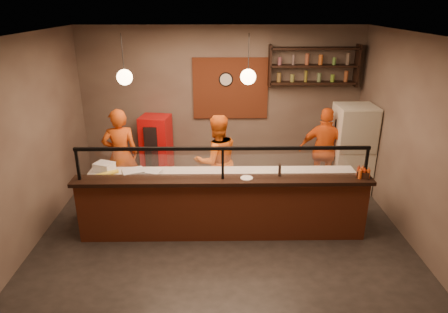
{
  "coord_description": "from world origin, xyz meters",
  "views": [
    {
      "loc": [
        -0.06,
        -5.97,
        3.64
      ],
      "look_at": [
        0.03,
        0.3,
        1.19
      ],
      "focal_mm": 32.0,
      "sensor_mm": 36.0,
      "label": 1
    }
  ],
  "objects_px": {
    "wall_clock": "(226,79)",
    "condiment_caddy": "(363,174)",
    "cook_mid": "(217,161)",
    "red_cooler": "(157,147)",
    "cook_left": "(121,155)",
    "fridge": "(352,149)",
    "cook_right": "(325,151)",
    "pizza_dough": "(263,175)",
    "pepper_mill": "(280,170)"
  },
  "relations": [
    {
      "from": "fridge",
      "to": "pizza_dough",
      "type": "distance_m",
      "value": 2.31
    },
    {
      "from": "wall_clock",
      "to": "pepper_mill",
      "type": "height_order",
      "value": "wall_clock"
    },
    {
      "from": "wall_clock",
      "to": "condiment_caddy",
      "type": "relative_size",
      "value": 1.61
    },
    {
      "from": "cook_left",
      "to": "pizza_dough",
      "type": "xyz_separation_m",
      "value": [
        2.62,
        -1.01,
        0.0
      ]
    },
    {
      "from": "wall_clock",
      "to": "cook_mid",
      "type": "relative_size",
      "value": 0.17
    },
    {
      "from": "condiment_caddy",
      "to": "pepper_mill",
      "type": "xyz_separation_m",
      "value": [
        -1.3,
        0.07,
        0.04
      ]
    },
    {
      "from": "cook_mid",
      "to": "pepper_mill",
      "type": "bearing_deg",
      "value": 111.94
    },
    {
      "from": "cook_left",
      "to": "fridge",
      "type": "bearing_deg",
      "value": 170.66
    },
    {
      "from": "cook_mid",
      "to": "cook_right",
      "type": "relative_size",
      "value": 1.01
    },
    {
      "from": "red_cooler",
      "to": "pepper_mill",
      "type": "bearing_deg",
      "value": -36.38
    },
    {
      "from": "cook_right",
      "to": "cook_mid",
      "type": "bearing_deg",
      "value": 31.36
    },
    {
      "from": "cook_left",
      "to": "fridge",
      "type": "distance_m",
      "value": 4.54
    },
    {
      "from": "cook_left",
      "to": "cook_right",
      "type": "height_order",
      "value": "cook_left"
    },
    {
      "from": "condiment_caddy",
      "to": "pizza_dough",
      "type": "bearing_deg",
      "value": 163.53
    },
    {
      "from": "condiment_caddy",
      "to": "cook_mid",
      "type": "bearing_deg",
      "value": 152.89
    },
    {
      "from": "cook_left",
      "to": "cook_mid",
      "type": "relative_size",
      "value": 1.03
    },
    {
      "from": "cook_left",
      "to": "cook_right",
      "type": "bearing_deg",
      "value": 170.51
    },
    {
      "from": "cook_right",
      "to": "red_cooler",
      "type": "bearing_deg",
      "value": 5.57
    },
    {
      "from": "wall_clock",
      "to": "red_cooler",
      "type": "distance_m",
      "value": 2.08
    },
    {
      "from": "cook_right",
      "to": "pepper_mill",
      "type": "bearing_deg",
      "value": 72.36
    },
    {
      "from": "fridge",
      "to": "pepper_mill",
      "type": "height_order",
      "value": "fridge"
    },
    {
      "from": "cook_mid",
      "to": "red_cooler",
      "type": "xyz_separation_m",
      "value": [
        -1.3,
        1.26,
        -0.19
      ]
    },
    {
      "from": "wall_clock",
      "to": "cook_left",
      "type": "xyz_separation_m",
      "value": [
        -2.03,
        -1.29,
        -1.2
      ]
    },
    {
      "from": "red_cooler",
      "to": "pepper_mill",
      "type": "xyz_separation_m",
      "value": [
        2.3,
        -2.37,
        0.46
      ]
    },
    {
      "from": "pizza_dough",
      "to": "cook_mid",
      "type": "bearing_deg",
      "value": 137.14
    },
    {
      "from": "red_cooler",
      "to": "wall_clock",
      "type": "bearing_deg",
      "value": 21.11
    },
    {
      "from": "wall_clock",
      "to": "fridge",
      "type": "relative_size",
      "value": 0.17
    },
    {
      "from": "fridge",
      "to": "red_cooler",
      "type": "distance_m",
      "value": 4.06
    },
    {
      "from": "wall_clock",
      "to": "fridge",
      "type": "xyz_separation_m",
      "value": [
        2.5,
        -1.0,
        -1.21
      ]
    },
    {
      "from": "red_cooler",
      "to": "cook_right",
      "type": "bearing_deg",
      "value": -2.61
    },
    {
      "from": "wall_clock",
      "to": "cook_right",
      "type": "relative_size",
      "value": 0.17
    },
    {
      "from": "cook_right",
      "to": "condiment_caddy",
      "type": "xyz_separation_m",
      "value": [
        0.15,
        -1.7,
        0.24
      ]
    },
    {
      "from": "cook_left",
      "to": "pepper_mill",
      "type": "distance_m",
      "value": 3.16
    },
    {
      "from": "cook_mid",
      "to": "red_cooler",
      "type": "distance_m",
      "value": 1.82
    },
    {
      "from": "pizza_dough",
      "to": "condiment_caddy",
      "type": "bearing_deg",
      "value": -16.47
    },
    {
      "from": "cook_mid",
      "to": "cook_right",
      "type": "distance_m",
      "value": 2.21
    },
    {
      "from": "cook_right",
      "to": "red_cooler",
      "type": "relative_size",
      "value": 1.25
    },
    {
      "from": "red_cooler",
      "to": "pizza_dough",
      "type": "distance_m",
      "value": 2.89
    },
    {
      "from": "fridge",
      "to": "condiment_caddy",
      "type": "relative_size",
      "value": 9.52
    },
    {
      "from": "fridge",
      "to": "condiment_caddy",
      "type": "distance_m",
      "value": 1.81
    },
    {
      "from": "fridge",
      "to": "condiment_caddy",
      "type": "height_order",
      "value": "fridge"
    },
    {
      "from": "wall_clock",
      "to": "cook_left",
      "type": "distance_m",
      "value": 2.69
    },
    {
      "from": "cook_left",
      "to": "fridge",
      "type": "xyz_separation_m",
      "value": [
        4.53,
        0.29,
        -0.02
      ]
    },
    {
      "from": "pepper_mill",
      "to": "cook_right",
      "type": "bearing_deg",
      "value": 54.74
    },
    {
      "from": "red_cooler",
      "to": "condiment_caddy",
      "type": "xyz_separation_m",
      "value": [
        3.6,
        -2.44,
        0.42
      ]
    },
    {
      "from": "pizza_dough",
      "to": "pepper_mill",
      "type": "relative_size",
      "value": 2.34
    },
    {
      "from": "cook_right",
      "to": "fridge",
      "type": "distance_m",
      "value": 0.55
    },
    {
      "from": "condiment_caddy",
      "to": "cook_right",
      "type": "bearing_deg",
      "value": 95.04
    },
    {
      "from": "cook_mid",
      "to": "pepper_mill",
      "type": "distance_m",
      "value": 1.51
    },
    {
      "from": "red_cooler",
      "to": "condiment_caddy",
      "type": "height_order",
      "value": "red_cooler"
    }
  ]
}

